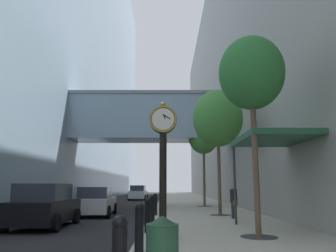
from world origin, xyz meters
name	(u,v)px	position (x,y,z in m)	size (l,w,h in m)	color
ground_plane	(158,205)	(0.00, 27.00, 0.00)	(110.00, 110.00, 0.00)	black
sidewalk_right	(190,203)	(2.97, 30.00, 0.07)	(5.94, 80.00, 0.14)	#ADA593
building_block_left	(54,18)	(-11.04, 29.97, 18.86)	(21.84, 80.00, 37.85)	#849EB2
building_block_right	(263,69)	(10.44, 30.00, 13.25)	(9.00, 80.00, 26.50)	gray
street_clock	(163,162)	(0.77, 7.97, 2.37)	(0.84, 0.55, 4.08)	black
bollard_second	(140,226)	(0.25, 5.98, 0.72)	(0.22, 0.22, 1.12)	black
bollard_third	(148,214)	(0.25, 9.22, 0.72)	(0.22, 0.22, 1.12)	black
bollard_fourth	(153,208)	(0.25, 12.46, 0.72)	(0.22, 0.22, 1.12)	black
bollard_fifth	(156,204)	(0.25, 15.70, 0.72)	(0.22, 0.22, 1.12)	black
street_tree_near	(252,74)	(3.63, 8.27, 5.22)	(2.11, 2.11, 6.35)	#333335
street_tree_mid_near	(218,119)	(3.63, 15.70, 5.25)	(2.72, 2.72, 6.70)	#333335
street_tree_mid_far	(204,137)	(3.63, 23.13, 5.28)	(2.27, 2.27, 6.48)	#333335
trash_bin	(163,249)	(0.83, 3.44, 0.68)	(0.53, 0.53, 1.05)	#234C33
pedestrian_walking	(234,201)	(4.01, 13.91, 0.96)	(0.37, 0.47, 1.57)	#23232D
storefront_awning	(272,140)	(4.70, 9.96, 3.28)	(2.40, 3.60, 3.30)	#235138
car_black_near	(45,206)	(-4.08, 11.73, 0.84)	(2.11, 4.19, 1.73)	black
car_silver_mid	(96,202)	(-3.10, 16.81, 0.77)	(2.12, 4.11, 1.58)	#B7BABF
car_white_far	(139,193)	(-2.56, 37.28, 0.81)	(2.07, 4.43, 1.67)	silver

